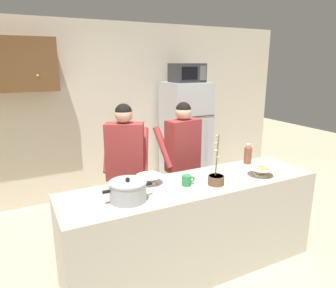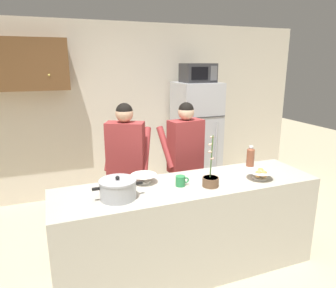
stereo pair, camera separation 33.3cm
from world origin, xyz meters
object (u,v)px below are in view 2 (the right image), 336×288
person_by_sink (185,153)px  coffee_mug (181,181)px  refrigerator (196,138)px  microwave (198,73)px  bread_bowl (260,174)px  potted_orchid (211,179)px  empty_bowl (144,178)px  cooking_pot (118,189)px  bottle_near_edge (250,156)px  person_near_pot (126,158)px

person_by_sink → coffee_mug: (-0.38, -0.76, -0.01)m
refrigerator → microwave: microwave is taller
person_by_sink → bread_bowl: bearing=-65.5°
microwave → potted_orchid: (-0.82, -1.95, -0.88)m
empty_bowl → potted_orchid: (0.55, -0.30, 0.02)m
refrigerator → cooking_pot: (-1.66, -1.93, 0.14)m
microwave → bottle_near_edge: size_ratio=2.12×
empty_bowl → cooking_pot: bearing=-139.4°
person_near_pot → bottle_near_edge: bearing=-23.0°
person_near_pot → person_by_sink: size_ratio=1.01×
person_near_pot → person_by_sink: 0.71m
microwave → coffee_mug: 2.31m
person_by_sink → potted_orchid: bearing=-98.7°
refrigerator → person_near_pot: (-1.39, -1.09, 0.13)m
coffee_mug → potted_orchid: bearing=-23.0°
cooking_pot → person_by_sink: bearing=40.0°
person_near_pot → bottle_near_edge: 1.36m
microwave → cooking_pot: bearing=-131.1°
refrigerator → person_by_sink: size_ratio=1.09×
person_near_pot → empty_bowl: size_ratio=6.44×
person_near_pot → coffee_mug: 0.84m
person_near_pot → bottle_near_edge: size_ratio=7.11×
bread_bowl → potted_orchid: 0.54m
potted_orchid → person_near_pot: bearing=122.9°
coffee_mug → potted_orchid: (0.25, -0.11, 0.02)m
refrigerator → cooking_pot: bearing=-130.8°
person_by_sink → microwave: bearing=57.7°
cooking_pot → coffee_mug: size_ratio=3.22×
cooking_pot → bread_bowl: size_ratio=1.64×
bottle_near_edge → person_near_pot: bearing=157.0°
person_near_pot → potted_orchid: 1.05m
cooking_pot → bottle_near_edge: bottle_near_edge is taller
coffee_mug → bottle_near_edge: size_ratio=0.58×
bread_bowl → empty_bowl: (-1.08, 0.31, -0.00)m
bread_bowl → potted_orchid: potted_orchid is taller
cooking_pot → bread_bowl: cooking_pot is taller
coffee_mug → potted_orchid: 0.27m
refrigerator → coffee_mug: refrigerator is taller
microwave → empty_bowl: microwave is taller
person_near_pot → empty_bowl: 0.59m
bread_bowl → empty_bowl: bread_bowl is taller
person_by_sink → bottle_near_edge: size_ratio=7.01×
person_near_pot → potted_orchid: person_near_pot is taller
empty_bowl → potted_orchid: 0.62m
person_near_pot → cooking_pot: (-0.27, -0.84, 0.00)m
microwave → coffee_mug: microwave is taller
bottle_near_edge → bread_bowl: bearing=-111.8°
person_near_pot → cooking_pot: bearing=-108.0°
coffee_mug → cooking_pot: bearing=-174.2°
microwave → cooking_pot: (-1.66, -1.90, -0.86)m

